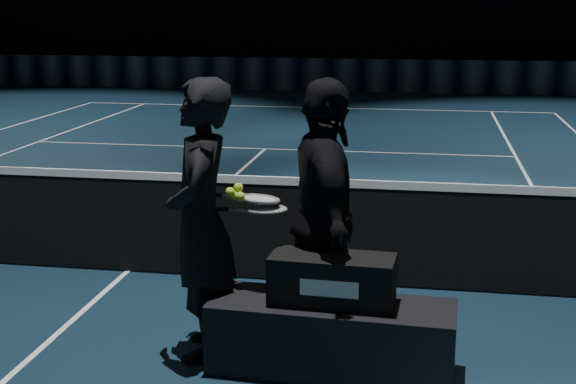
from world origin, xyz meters
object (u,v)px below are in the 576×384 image
object	(u,v)px
player_a	(201,220)
player_b	(325,220)
player_bench	(332,337)
racket_bag	(332,280)
racket_upper	(259,199)
racket_lower	(266,209)
tennis_balls	(238,193)

from	to	relation	value
player_a	player_b	xyz separation A→B (m)	(0.84, 0.15, 0.00)
player_bench	racket_bag	size ratio (longest dim) A/B	2.00
player_a	player_b	size ratio (longest dim) A/B	1.00
player_bench	racket_bag	bearing A→B (deg)	0.00
player_bench	racket_bag	xyz separation A→B (m)	(0.00, 0.00, 0.41)
racket_upper	racket_lower	bearing A→B (deg)	-42.66
player_a	racket_lower	size ratio (longest dim) A/B	2.87
player_a	tennis_balls	size ratio (longest dim) A/B	16.24
player_b	tennis_balls	distance (m)	0.62
racket_bag	tennis_balls	size ratio (longest dim) A/B	6.79
player_bench	racket_upper	world-z (taller)	racket_upper
player_b	racket_upper	distance (m)	0.47
player_a	racket_upper	world-z (taller)	player_a
racket_lower	racket_upper	size ratio (longest dim) A/B	1.00
racket_bag	racket_upper	distance (m)	0.76
player_bench	racket_upper	bearing A→B (deg)	157.91
tennis_balls	racket_bag	bearing A→B (deg)	-15.92
racket_lower	racket_upper	distance (m)	0.09
player_a	racket_lower	xyz separation A→B (m)	(0.44, 0.08, 0.08)
player_b	racket_lower	bearing A→B (deg)	82.18
player_bench	racket_lower	world-z (taller)	racket_lower
racket_bag	tennis_balls	distance (m)	0.87
racket_bag	player_b	xyz separation A→B (m)	(-0.09, 0.29, 0.32)
racket_bag	racket_upper	size ratio (longest dim) A/B	1.20
player_b	racket_lower	world-z (taller)	player_b
player_a	player_b	bearing A→B (deg)	90.78
player_bench	player_b	size ratio (longest dim) A/B	0.84
player_a	tennis_balls	world-z (taller)	player_a
player_a	tennis_balls	bearing A→B (deg)	91.90
player_bench	player_b	distance (m)	0.79
player_bench	player_b	bearing A→B (deg)	110.38
player_b	tennis_balls	bearing A→B (deg)	81.70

